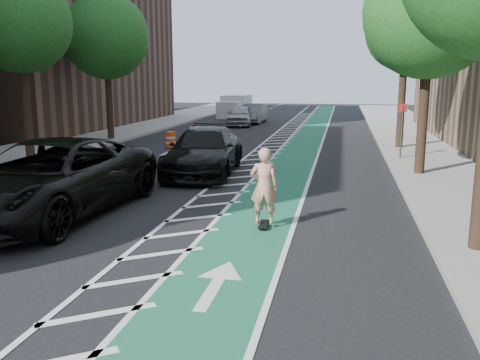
% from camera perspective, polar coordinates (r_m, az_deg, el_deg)
% --- Properties ---
extents(ground, '(120.00, 120.00, 0.00)m').
position_cam_1_polar(ground, '(12.52, -13.14, -5.53)').
color(ground, black).
rests_on(ground, ground).
extents(bike_lane, '(2.00, 90.00, 0.01)m').
position_cam_1_polar(bike_lane, '(21.27, 5.65, 1.71)').
color(bike_lane, '#1C6345').
rests_on(bike_lane, ground).
extents(buffer_strip, '(1.40, 90.00, 0.01)m').
position_cam_1_polar(buffer_strip, '(21.47, 1.66, 1.85)').
color(buffer_strip, silver).
rests_on(buffer_strip, ground).
extents(sidewalk_right, '(5.00, 90.00, 0.15)m').
position_cam_1_polar(sidewalk_right, '(21.61, 23.06, 1.18)').
color(sidewalk_right, gray).
rests_on(sidewalk_right, ground).
extents(sidewalk_left, '(5.00, 90.00, 0.15)m').
position_cam_1_polar(sidewalk_left, '(25.69, -23.32, 2.67)').
color(sidewalk_left, gray).
rests_on(sidewalk_left, ground).
extents(curb_right, '(0.12, 90.00, 0.16)m').
position_cam_1_polar(curb_right, '(21.24, 16.58, 1.47)').
color(curb_right, gray).
rests_on(curb_right, ground).
extents(curb_left, '(0.12, 90.00, 0.16)m').
position_cam_1_polar(curb_left, '(24.39, -18.57, 2.59)').
color(curb_left, gray).
rests_on(curb_left, ground).
extents(building_left_far, '(14.00, 22.00, 18.00)m').
position_cam_1_polar(building_left_far, '(41.88, -22.48, 18.07)').
color(building_left_far, brown).
rests_on(building_left_far, ground).
extents(tree_r_c, '(4.20, 4.20, 7.90)m').
position_cam_1_polar(tree_r_c, '(19.19, 20.77, 17.28)').
color(tree_r_c, '#382619').
rests_on(tree_r_c, ground).
extents(tree_l_c, '(4.20, 4.20, 7.90)m').
position_cam_1_polar(tree_l_c, '(23.00, -23.99, 15.96)').
color(tree_l_c, '#382619').
rests_on(tree_l_c, ground).
extents(tree_r_d, '(4.20, 4.20, 7.90)m').
position_cam_1_polar(tree_r_d, '(27.09, 18.04, 15.55)').
color(tree_r_d, '#382619').
rests_on(tree_r_d, ground).
extents(tree_l_d, '(4.20, 4.20, 7.90)m').
position_cam_1_polar(tree_l_d, '(29.91, -14.87, 15.29)').
color(tree_l_d, '#382619').
rests_on(tree_l_d, ground).
extents(sign_post, '(0.35, 0.08, 2.47)m').
position_cam_1_polar(sign_post, '(23.10, 17.71, 5.37)').
color(sign_post, '#4C4C4C').
rests_on(sign_post, ground).
extents(skateboard, '(0.25, 0.76, 0.10)m').
position_cam_1_polar(skateboard, '(12.41, 2.68, -4.98)').
color(skateboard, black).
rests_on(skateboard, ground).
extents(skateboarder, '(0.70, 0.48, 1.86)m').
position_cam_1_polar(skateboarder, '(12.18, 2.73, -0.68)').
color(skateboarder, tan).
rests_on(skateboarder, skateboard).
extents(suv_near, '(3.70, 7.33, 1.99)m').
position_cam_1_polar(suv_near, '(14.22, -20.56, 0.20)').
color(suv_near, black).
rests_on(suv_near, ground).
extents(suv_far, '(2.78, 6.03, 1.71)m').
position_cam_1_polar(suv_far, '(19.25, -4.01, 3.26)').
color(suv_far, black).
rests_on(suv_far, ground).
extents(car_silver, '(2.25, 4.64, 1.53)m').
position_cam_1_polar(car_silver, '(38.46, 0.03, 7.26)').
color(car_silver, '#96959A').
rests_on(car_silver, ground).
extents(car_grey, '(1.71, 4.65, 1.52)m').
position_cam_1_polar(car_grey, '(40.67, 1.52, 7.48)').
color(car_grey, slate).
rests_on(car_grey, ground).
extents(box_truck, '(2.42, 4.84, 1.96)m').
position_cam_1_polar(box_truck, '(46.74, -0.61, 8.18)').
color(box_truck, silver).
rests_on(box_truck, ground).
extents(barrel_a, '(0.61, 0.61, 0.83)m').
position_cam_1_polar(barrel_a, '(18.85, -15.97, 1.24)').
color(barrel_a, '#D64D0B').
rests_on(barrel_a, ground).
extents(barrel_b, '(0.61, 0.61, 0.84)m').
position_cam_1_polar(barrel_b, '(26.52, -7.79, 4.45)').
color(barrel_b, '#F34A0C').
rests_on(barrel_b, ground).
extents(barrel_c, '(0.69, 0.69, 0.93)m').
position_cam_1_polar(barrel_c, '(28.07, -5.16, 4.98)').
color(barrel_c, '#E9430C').
rests_on(barrel_c, ground).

